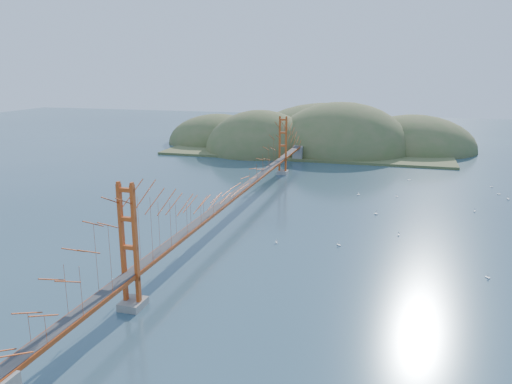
# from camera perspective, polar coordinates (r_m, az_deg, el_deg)

# --- Properties ---
(ground) EXTENTS (320.00, 320.00, 0.00)m
(ground) POSITION_cam_1_polar(r_m,az_deg,el_deg) (73.31, -2.26, -2.67)
(ground) COLOR #2A4354
(ground) RESTS_ON ground
(bridge) EXTENTS (2.20, 94.40, 12.00)m
(bridge) POSITION_cam_1_polar(r_m,az_deg,el_deg) (71.76, -2.27, 2.73)
(bridge) COLOR gray
(bridge) RESTS_ON ground
(far_headlands) EXTENTS (84.00, 58.00, 25.00)m
(far_headlands) POSITION_cam_1_polar(r_m,az_deg,el_deg) (138.20, 7.57, 5.22)
(far_headlands) COLOR brown
(far_headlands) RESTS_ON ground
(sailboat_1) EXTENTS (0.69, 0.69, 0.72)m
(sailboat_1) POSITION_cam_1_polar(r_m,az_deg,el_deg) (61.96, 9.44, -5.92)
(sailboat_1) COLOR white
(sailboat_1) RESTS_ON ground
(sailboat_12) EXTENTS (0.55, 0.45, 0.64)m
(sailboat_12) POSITION_cam_1_polar(r_m,az_deg,el_deg) (99.86, 17.09, 1.35)
(sailboat_12) COLOR white
(sailboat_12) RESTS_ON ground
(sailboat_3) EXTENTS (0.60, 0.60, 0.62)m
(sailboat_3) POSITION_cam_1_polar(r_m,az_deg,el_deg) (86.47, 11.62, -0.24)
(sailboat_3) COLOR white
(sailboat_3) RESTS_ON ground
(sailboat_15) EXTENTS (0.64, 0.66, 0.74)m
(sailboat_15) POSITION_cam_1_polar(r_m,az_deg,el_deg) (91.77, 26.85, -0.66)
(sailboat_15) COLOR white
(sailboat_15) RESTS_ON ground
(sailboat_16) EXTENTS (0.70, 0.70, 0.74)m
(sailboat_16) POSITION_cam_1_polar(r_m,az_deg,el_deg) (75.79, 13.55, -2.38)
(sailboat_16) COLOR white
(sailboat_16) RESTS_ON ground
(sailboat_8) EXTENTS (0.56, 0.47, 0.65)m
(sailboat_8) POSITION_cam_1_polar(r_m,az_deg,el_deg) (94.55, 26.01, -0.17)
(sailboat_8) COLOR white
(sailboat_8) RESTS_ON ground
(sailboat_0) EXTENTS (0.53, 0.55, 0.62)m
(sailboat_0) POSITION_cam_1_polar(r_m,az_deg,el_deg) (62.01, 2.35, -5.72)
(sailboat_0) COLOR white
(sailboat_0) RESTS_ON ground
(sailboat_14) EXTENTS (0.42, 0.48, 0.55)m
(sailboat_14) POSITION_cam_1_polar(r_m,az_deg,el_deg) (67.33, 16.00, -4.66)
(sailboat_14) COLOR white
(sailboat_14) RESTS_ON ground
(sailboat_6) EXTENTS (0.60, 0.60, 0.63)m
(sailboat_6) POSITION_cam_1_polar(r_m,az_deg,el_deg) (57.42, 24.95, -8.78)
(sailboat_6) COLOR white
(sailboat_6) RESTS_ON ground
(sailboat_17) EXTENTS (0.57, 0.57, 0.65)m
(sailboat_17) POSITION_cam_1_polar(r_m,az_deg,el_deg) (99.59, 25.33, 0.57)
(sailboat_17) COLOR white
(sailboat_17) RESTS_ON ground
(sailboat_7) EXTENTS (0.52, 0.52, 0.58)m
(sailboat_7) POSITION_cam_1_polar(r_m,az_deg,el_deg) (86.77, 15.80, -0.44)
(sailboat_7) COLOR white
(sailboat_7) RESTS_ON ground
(sailboat_4) EXTENTS (0.52, 0.53, 0.60)m
(sailboat_4) POSITION_cam_1_polar(r_m,az_deg,el_deg) (81.95, 23.71, -1.97)
(sailboat_4) COLOR white
(sailboat_4) RESTS_ON ground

